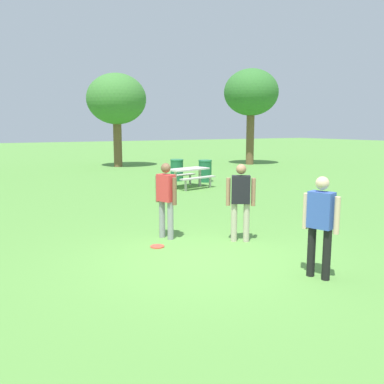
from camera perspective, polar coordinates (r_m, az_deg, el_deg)
name	(u,v)px	position (r m, az deg, el deg)	size (l,w,h in m)	color
ground_plane	(203,259)	(7.70, 1.46, -9.18)	(120.00, 120.00, 0.00)	#568E3D
person_thrower	(321,220)	(6.83, 17.29, -3.77)	(0.33, 0.58, 1.64)	black
person_catcher	(166,196)	(8.87, -3.60, -0.49)	(0.33, 0.58, 1.64)	gray
person_bystander	(241,198)	(8.67, 6.72, -0.76)	(0.52, 0.39, 1.64)	#B7AD93
frisbee	(157,246)	(8.44, -4.80, -7.48)	(0.28, 0.28, 0.03)	#E04733
picnic_table_near	(188,174)	(16.37, -0.56, 2.56)	(2.00, 1.80, 0.77)	beige
trash_can_beside_table	(177,170)	(18.50, -2.10, 3.05)	(0.59, 0.59, 0.96)	#1E663D
trash_can_further_along	(205,171)	(18.10, 1.82, 2.92)	(0.59, 0.59, 0.96)	#1E663D
tree_far_right	(116,100)	(25.39, -10.36, 12.39)	(3.50, 3.50, 5.50)	brown
tree_slender_mid	(251,93)	(26.86, 8.14, 13.29)	(3.40, 3.40, 5.96)	brown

